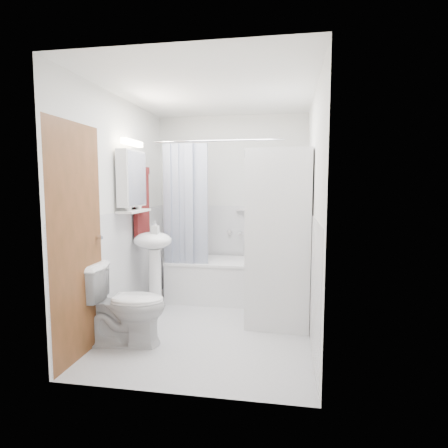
% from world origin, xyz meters
% --- Properties ---
extents(floor, '(2.60, 2.60, 0.00)m').
position_xyz_m(floor, '(0.00, 0.00, 0.00)').
color(floor, '#B3B3B8').
rests_on(floor, ground).
extents(room_walls, '(2.60, 2.60, 2.60)m').
position_xyz_m(room_walls, '(0.00, 0.00, 1.49)').
color(room_walls, silver).
rests_on(room_walls, ground).
extents(wainscot, '(1.98, 2.58, 2.58)m').
position_xyz_m(wainscot, '(0.00, 0.29, 0.60)').
color(wainscot, white).
rests_on(wainscot, ground).
extents(door, '(0.05, 2.00, 2.00)m').
position_xyz_m(door, '(-0.95, -0.55, 1.00)').
color(door, brown).
rests_on(door, ground).
extents(bathtub, '(1.36, 0.65, 0.52)m').
position_xyz_m(bathtub, '(-0.07, 0.92, 0.29)').
color(bathtub, white).
rests_on(bathtub, ground).
extents(tub_spout, '(0.04, 0.12, 0.04)m').
position_xyz_m(tub_spout, '(0.13, 1.25, 0.84)').
color(tub_spout, silver).
rests_on(tub_spout, room_walls).
extents(curtain_rod, '(1.54, 0.02, 0.02)m').
position_xyz_m(curtain_rod, '(-0.07, 0.66, 2.00)').
color(curtain_rod, silver).
rests_on(curtain_rod, room_walls).
extents(shower_curtain, '(0.55, 0.02, 1.45)m').
position_xyz_m(shower_curtain, '(-0.47, 0.66, 1.25)').
color(shower_curtain, '#152349').
rests_on(shower_curtain, curtain_rod).
extents(sink, '(0.44, 0.37, 1.04)m').
position_xyz_m(sink, '(-0.75, 0.30, 0.70)').
color(sink, white).
rests_on(sink, ground).
extents(medicine_cabinet, '(0.13, 0.50, 0.71)m').
position_xyz_m(medicine_cabinet, '(-0.90, 0.10, 1.57)').
color(medicine_cabinet, white).
rests_on(medicine_cabinet, room_walls).
extents(shelf, '(0.18, 0.54, 0.02)m').
position_xyz_m(shelf, '(-0.89, 0.10, 1.20)').
color(shelf, silver).
rests_on(shelf, room_walls).
extents(shower_caddy, '(0.22, 0.06, 0.02)m').
position_xyz_m(shower_caddy, '(0.18, 1.24, 1.15)').
color(shower_caddy, silver).
rests_on(shower_caddy, room_walls).
extents(towel, '(0.07, 0.36, 0.88)m').
position_xyz_m(towel, '(-0.94, 0.44, 1.27)').
color(towel, maroon).
rests_on(towel, room_walls).
extents(washer_dryer, '(0.70, 0.69, 1.84)m').
position_xyz_m(washer_dryer, '(0.68, 0.25, 0.92)').
color(washer_dryer, white).
rests_on(washer_dryer, ground).
extents(toilet, '(0.81, 0.51, 0.75)m').
position_xyz_m(toilet, '(-0.72, -0.55, 0.37)').
color(toilet, white).
rests_on(toilet, ground).
extents(soap_pump, '(0.08, 0.17, 0.08)m').
position_xyz_m(soap_pump, '(-0.71, 0.25, 0.95)').
color(soap_pump, gray).
rests_on(soap_pump, sink).
extents(shelf_bottle, '(0.07, 0.18, 0.07)m').
position_xyz_m(shelf_bottle, '(-0.89, -0.05, 1.25)').
color(shelf_bottle, gray).
rests_on(shelf_bottle, shelf).
extents(shelf_cup, '(0.10, 0.09, 0.10)m').
position_xyz_m(shelf_cup, '(-0.89, 0.22, 1.26)').
color(shelf_cup, gray).
rests_on(shelf_cup, shelf).
extents(shampoo_a, '(0.13, 0.17, 0.13)m').
position_xyz_m(shampoo_a, '(0.35, 1.24, 1.23)').
color(shampoo_a, gray).
rests_on(shampoo_a, shower_caddy).
extents(shampoo_b, '(0.08, 0.21, 0.08)m').
position_xyz_m(shampoo_b, '(0.47, 1.24, 1.20)').
color(shampoo_b, '#2B53AD').
rests_on(shampoo_b, shower_caddy).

